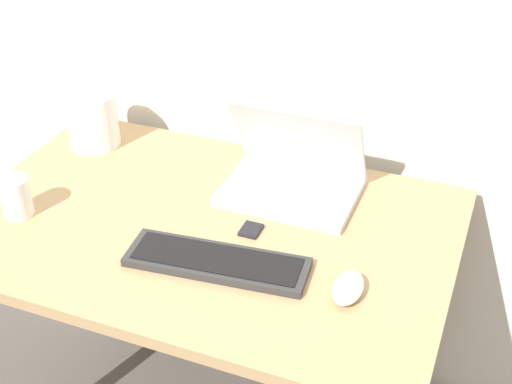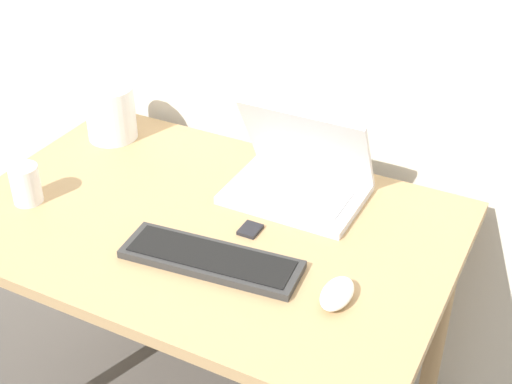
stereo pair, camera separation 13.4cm
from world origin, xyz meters
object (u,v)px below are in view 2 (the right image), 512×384
object	(u,v)px
keyboard	(211,259)
vase	(109,103)
laptop	(299,176)
mug	(26,184)
mp3_player	(250,230)
mouse	(337,294)

from	to	relation	value
keyboard	vase	xyz separation A→B (m)	(-0.54, 0.37, 0.10)
laptop	mug	size ratio (longest dim) A/B	3.35
keyboard	mp3_player	size ratio (longest dim) A/B	7.48
keyboard	vase	size ratio (longest dim) A/B	1.86
laptop	mug	distance (m)	0.67
laptop	mug	bearing A→B (deg)	-149.63
laptop	mouse	world-z (taller)	laptop
vase	mp3_player	bearing A→B (deg)	-21.96
mouse	mp3_player	bearing A→B (deg)	153.95
vase	mp3_player	world-z (taller)	vase
mp3_player	laptop	bearing A→B (deg)	80.69
mp3_player	keyboard	bearing A→B (deg)	-98.80
keyboard	mouse	world-z (taller)	mouse
mug	mouse	bearing A→B (deg)	0.57
mug	mp3_player	bearing A→B (deg)	14.29
laptop	mp3_player	bearing A→B (deg)	-99.31
laptop	vase	world-z (taller)	laptop
vase	mug	world-z (taller)	vase
vase	mp3_player	xyz separation A→B (m)	(0.56, -0.23, -0.10)
keyboard	mug	size ratio (longest dim) A/B	4.17
keyboard	mouse	distance (m)	0.29
mouse	mug	distance (m)	0.82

